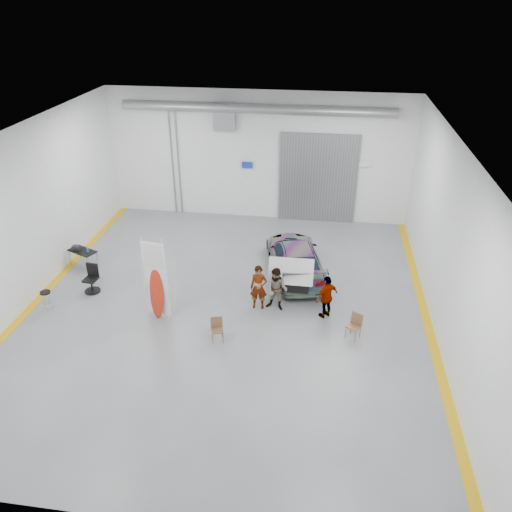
# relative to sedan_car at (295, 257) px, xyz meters

# --- Properties ---
(ground) EXTENTS (16.00, 16.00, 0.00)m
(ground) POSITION_rel_sedan_car_xyz_m (-2.17, -2.88, -0.67)
(ground) COLOR slate
(ground) RESTS_ON ground
(room_shell) EXTENTS (14.02, 16.18, 6.01)m
(room_shell) POSITION_rel_sedan_car_xyz_m (-1.93, -0.66, 3.41)
(room_shell) COLOR silver
(room_shell) RESTS_ON ground
(sedan_car) EXTENTS (2.90, 4.94, 1.34)m
(sedan_car) POSITION_rel_sedan_car_xyz_m (0.00, 0.00, 0.00)
(sedan_car) COLOR silver
(sedan_car) RESTS_ON ground
(person_a) EXTENTS (0.60, 0.40, 1.64)m
(person_a) POSITION_rel_sedan_car_xyz_m (-1.07, -2.62, 0.15)
(person_a) COLOR olive
(person_a) RESTS_ON ground
(person_b) EXTENTS (0.89, 0.76, 1.60)m
(person_b) POSITION_rel_sedan_car_xyz_m (-0.44, -2.62, 0.13)
(person_b) COLOR slate
(person_b) RESTS_ON ground
(person_c) EXTENTS (0.92, 0.90, 1.58)m
(person_c) POSITION_rel_sedan_car_xyz_m (1.27, -2.82, 0.12)
(person_c) COLOR #A77537
(person_c) RESTS_ON ground
(surfboard_display) EXTENTS (0.85, 0.32, 3.01)m
(surfboard_display) POSITION_rel_sedan_car_xyz_m (-4.31, -3.65, 0.55)
(surfboard_display) COLOR white
(surfboard_display) RESTS_ON ground
(folding_chair_near) EXTENTS (0.47, 0.49, 0.79)m
(folding_chair_near) POSITION_rel_sedan_car_xyz_m (-2.11, -4.64, -0.42)
(folding_chair_near) COLOR brown
(folding_chair_near) RESTS_ON ground
(folding_chair_far) EXTENTS (0.54, 0.58, 0.84)m
(folding_chair_far) POSITION_rel_sedan_car_xyz_m (2.16, -3.86, -0.41)
(folding_chair_far) COLOR brown
(folding_chair_far) RESTS_ON ground
(shop_stool) EXTENTS (0.37, 0.37, 0.73)m
(shop_stool) POSITION_rel_sedan_car_xyz_m (-8.33, -3.78, -0.31)
(shop_stool) COLOR black
(shop_stool) RESTS_ON ground
(work_table) EXTENTS (1.27, 0.98, 0.93)m
(work_table) POSITION_rel_sedan_car_xyz_m (-8.46, -0.74, 0.05)
(work_table) COLOR gray
(work_table) RESTS_ON ground
(office_chair) EXTENTS (0.57, 0.57, 1.07)m
(office_chair) POSITION_rel_sedan_car_xyz_m (-7.29, -2.43, -0.20)
(office_chair) COLOR black
(office_chair) RESTS_ON ground
(trunk_lid) EXTENTS (1.57, 0.95, 0.04)m
(trunk_lid) POSITION_rel_sedan_car_xyz_m (0.00, -2.07, 0.69)
(trunk_lid) COLOR silver
(trunk_lid) RESTS_ON sedan_car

